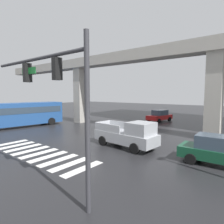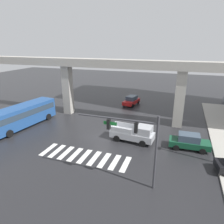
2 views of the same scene
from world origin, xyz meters
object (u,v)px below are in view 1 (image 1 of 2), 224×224
(traffic_signal_mast, at_px, (56,88))
(city_bus, at_px, (18,113))
(sedan_dark_green, at_px, (218,151))
(sedan_red, at_px, (160,116))
(pickup_truck, at_px, (128,135))

(traffic_signal_mast, bearing_deg, city_bus, 158.88)
(sedan_dark_green, xyz_separation_m, sedan_red, (-10.09, 14.25, 0.00))
(city_bus, xyz_separation_m, sedan_dark_green, (21.79, 1.16, -0.87))
(pickup_truck, bearing_deg, sedan_dark_green, 2.37)
(pickup_truck, distance_m, sedan_dark_green, 6.08)
(sedan_dark_green, xyz_separation_m, traffic_signal_mast, (-4.43, -7.86, 3.53))
(pickup_truck, xyz_separation_m, sedan_red, (-4.02, 14.51, -0.14))
(sedan_red, relative_size, traffic_signal_mast, 0.70)
(pickup_truck, height_order, city_bus, city_bus)
(pickup_truck, xyz_separation_m, traffic_signal_mast, (1.64, -7.61, 3.39))
(pickup_truck, distance_m, traffic_signal_mast, 8.49)
(pickup_truck, relative_size, sedan_dark_green, 1.20)
(pickup_truck, height_order, sedan_red, pickup_truck)
(pickup_truck, height_order, traffic_signal_mast, traffic_signal_mast)
(sedan_red, bearing_deg, pickup_truck, -74.52)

